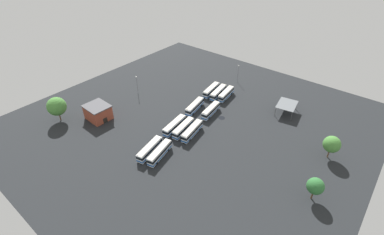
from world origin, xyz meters
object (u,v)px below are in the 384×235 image
at_px(bus_row3_slot1, 218,92).
at_px(lamp_post_by_building, 238,73).
at_px(bus_row0_slot1, 160,153).
at_px(bus_row1_slot0, 192,131).
at_px(bus_row1_slot1, 183,128).
at_px(bus_row3_slot0, 226,94).
at_px(tree_north_edge, 57,106).
at_px(bus_row0_slot2, 150,149).
at_px(tree_south_edge, 332,144).
at_px(bus_row1_slot2, 175,126).
at_px(maintenance_shelter, 287,105).
at_px(lamp_post_far_corner, 137,84).
at_px(bus_row2_slot0, 211,110).
at_px(bus_row2_slot2, 195,106).
at_px(bus_row3_slot2, 211,90).
at_px(depot_building, 98,112).

bearing_deg(bus_row3_slot1, lamp_post_by_building, 2.30).
height_order(bus_row0_slot1, bus_row1_slot0, same).
bearing_deg(bus_row1_slot0, bus_row1_slot1, 100.21).
relative_size(bus_row3_slot0, tree_north_edge, 1.16).
distance_m(bus_row0_slot2, tree_south_edge, 59.45).
relative_size(bus_row1_slot2, maintenance_shelter, 1.16).
distance_m(bus_row1_slot0, bus_row1_slot2, 7.35).
height_order(bus_row1_slot0, lamp_post_far_corner, lamp_post_far_corner).
bearing_deg(bus_row1_slot0, lamp_post_far_corner, 78.07).
bearing_deg(bus_row2_slot0, bus_row2_slot2, 104.53).
relative_size(bus_row1_slot2, bus_row3_slot2, 1.03).
height_order(bus_row0_slot2, bus_row3_slot1, same).
xyz_separation_m(bus_row1_slot1, tree_north_edge, (-24.83, 42.58, 4.56)).
distance_m(bus_row2_slot0, lamp_post_by_building, 32.05).
distance_m(bus_row2_slot2, tree_north_edge, 53.68).
xyz_separation_m(bus_row1_slot0, lamp_post_far_corner, (8.14, 38.52, 2.85)).
bearing_deg(depot_building, bus_row1_slot0, -66.80).
bearing_deg(bus_row3_slot1, bus_row3_slot2, 93.92).
height_order(bus_row1_slot1, tree_north_edge, tree_north_edge).
distance_m(bus_row0_slot1, bus_row3_slot0, 46.32).
bearing_deg(tree_north_edge, lamp_post_by_building, -27.05).
bearing_deg(bus_row2_slot0, tree_south_edge, -84.96).
height_order(bus_row0_slot1, bus_row1_slot1, same).
distance_m(bus_row3_slot0, bus_row3_slot2, 7.26).
bearing_deg(lamp_post_far_corner, lamp_post_by_building, -37.15).
bearing_deg(bus_row3_slot1, bus_row2_slot2, 176.73).
height_order(bus_row1_slot1, lamp_post_by_building, lamp_post_by_building).
bearing_deg(bus_row3_slot0, tree_south_edge, -102.93).
height_order(bus_row3_slot1, tree_north_edge, tree_north_edge).
bearing_deg(bus_row3_slot1, depot_building, 149.03).
distance_m(bus_row0_slot1, bus_row0_slot2, 3.85).
xyz_separation_m(maintenance_shelter, lamp_post_far_corner, (-27.54, 58.88, 0.79)).
height_order(bus_row1_slot2, tree_south_edge, tree_south_edge).
bearing_deg(bus_row3_slot2, depot_building, 152.52).
relative_size(bus_row1_slot1, bus_row1_slot2, 0.97).
xyz_separation_m(bus_row1_slot1, depot_building, (-14.52, 31.78, 1.18)).
bearing_deg(bus_row2_slot0, bus_row3_slot1, 23.35).
relative_size(bus_row3_slot0, lamp_post_far_corner, 1.37).
distance_m(bus_row1_slot0, lamp_post_by_building, 47.58).
bearing_deg(tree_south_edge, lamp_post_by_building, 62.31).
xyz_separation_m(bus_row2_slot0, maintenance_shelter, (20.33, -23.07, 2.06)).
relative_size(bus_row0_slot2, depot_building, 1.24).
height_order(bus_row3_slot1, tree_south_edge, tree_south_edge).
bearing_deg(depot_building, bus_row3_slot0, -33.54).
xyz_separation_m(bus_row3_slot2, lamp_post_far_corner, (-20.88, 26.12, 2.85)).
relative_size(bus_row2_slot2, bus_row3_slot0, 1.03).
xyz_separation_m(bus_row0_slot2, bus_row3_slot1, (45.98, 4.04, 0.00)).
height_order(bus_row0_slot1, bus_row3_slot1, same).
relative_size(bus_row1_slot1, lamp_post_far_corner, 1.39).
height_order(bus_row2_slot2, maintenance_shelter, maintenance_shelter).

